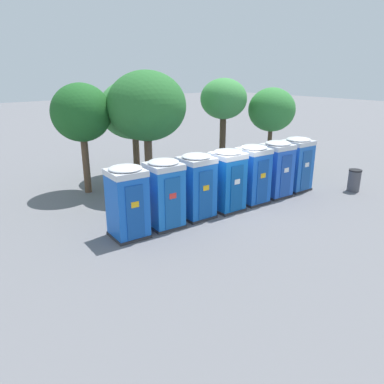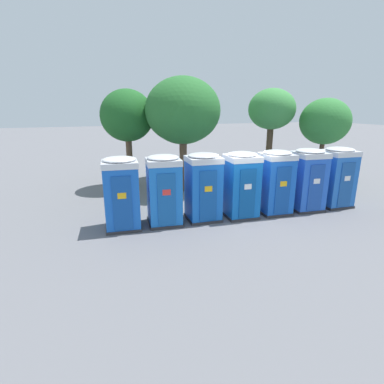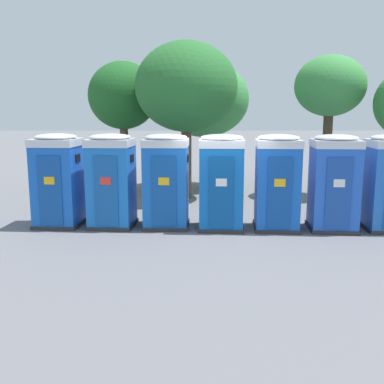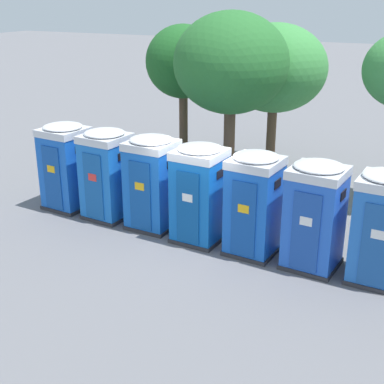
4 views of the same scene
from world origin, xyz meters
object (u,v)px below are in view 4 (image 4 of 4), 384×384
Objects in this scene: portapotty_0 at (66,166)px; portapotty_5 at (315,215)px; portapotty_1 at (107,174)px; portapotty_2 at (152,182)px; portapotty_6 at (383,227)px; portapotty_3 at (199,193)px; portapotty_4 at (254,203)px; street_tree_4 at (275,69)px; street_tree_2 at (231,64)px; street_tree_1 at (183,63)px.

portapotty_5 is at bearing -3.77° from portapotty_0.
portapotty_0 and portapotty_1 have the same top height.
portapotty_1 and portapotty_2 have the same top height.
portapotty_0 is at bearing 176.70° from portapotty_6.
portapotty_3 is 1.00× the size of portapotty_5.
portapotty_4 is at bearing -4.13° from portapotty_1.
portapotty_1 is at bearing -113.35° from street_tree_4.
portapotty_3 is 5.15m from street_tree_2.
portapotty_0 is at bearing 176.23° from portapotty_5.
portapotty_0 is at bearing 176.05° from portapotty_4.
portapotty_3 is 1.00× the size of portapotty_4.
portapotty_5 is at bearing -43.39° from street_tree_1.
street_tree_2 is (-2.43, 4.38, 2.66)m from portapotty_4.
portapotty_6 is at bearing -2.01° from portapotty_4.
portapotty_3 is at bearing -87.95° from street_tree_4.
street_tree_1 is (1.06, 5.52, 2.40)m from portapotty_0.
portapotty_1 is 7.25m from street_tree_4.
street_tree_4 is (2.73, 6.32, 2.29)m from portapotty_1.
portapotty_1 is at bearing 176.72° from portapotty_6.
portapotty_3 is at bearing -4.82° from portapotty_1.
portapotty_6 is 0.46× the size of street_tree_2.
street_tree_2 reaches higher than portapotty_3.
street_tree_4 reaches higher than portapotty_1.
portapotty_2 is at bearing -101.03° from street_tree_4.
street_tree_4 is at bearing 72.56° from street_tree_2.
portapotty_6 is (1.49, -0.02, -0.00)m from portapotty_5.
street_tree_1 reaches higher than portapotty_4.
portapotty_5 is at bearing -48.77° from street_tree_2.
portapotty_2 and portapotty_6 have the same top height.
street_tree_1 is at bearing 108.63° from portapotty_2.
street_tree_2 is at bearing 48.60° from portapotty_0.
portapotty_5 is 1.49m from portapotty_6.
street_tree_2 is (2.02, 4.06, 2.66)m from portapotty_1.
street_tree_2 is at bearing 63.57° from portapotty_1.
portapotty_3 and portapotty_5 have the same top height.
street_tree_2 is (-5.40, 4.49, 2.66)m from portapotty_6.
street_tree_2 is at bearing -107.44° from street_tree_4.
street_tree_2 is (-0.94, 4.31, 2.66)m from portapotty_3.
portapotty_4 is 5.67m from street_tree_2.
portapotty_0 is at bearing 177.23° from portapotty_2.
portapotty_0 is at bearing 176.58° from portapotty_1.
portapotty_0 is at bearing -124.06° from street_tree_4.
street_tree_4 reaches higher than portapotty_6.
portapotty_2 is at bearing -2.77° from portapotty_0.
street_tree_1 is at bearing 79.13° from portapotty_0.
portapotty_2 is 6.44m from street_tree_1.
portapotty_1 is (1.48, -0.09, 0.00)m from portapotty_0.
portapotty_0 is at bearing 175.64° from portapotty_3.
street_tree_2 reaches higher than portapotty_4.
street_tree_1 is at bearing 120.03° from portapotty_3.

